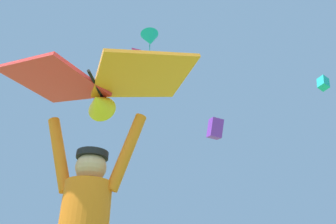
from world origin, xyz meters
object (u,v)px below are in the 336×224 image
distant_kite_teal_far_center (150,39)px  distant_kite_magenta_overhead_distant (138,51)px  held_stunt_kite (98,86)px  distant_kite_teal_mid_right (323,83)px  distant_kite_purple_high_left (215,128)px

distant_kite_teal_far_center → distant_kite_magenta_overhead_distant: bearing=116.4°
held_stunt_kite → distant_kite_teal_mid_right: (8.36, 21.68, 12.96)m
distant_kite_magenta_overhead_distant → held_stunt_kite: bearing=-70.6°
held_stunt_kite → distant_kite_purple_high_left: 13.63m
held_stunt_kite → distant_kite_teal_mid_right: distant_kite_teal_mid_right is taller
held_stunt_kite → distant_kite_magenta_overhead_distant: 24.67m
held_stunt_kite → distant_kite_magenta_overhead_distant: size_ratio=1.37×
held_stunt_kite → distant_kite_magenta_overhead_distant: (-6.26, 17.76, 15.94)m
distant_kite_purple_high_left → distant_kite_teal_far_center: bearing=-170.1°
distant_kite_teal_mid_right → held_stunt_kite: bearing=-111.1°
distant_kite_purple_high_left → distant_kite_teal_mid_right: size_ratio=0.88×
distant_kite_magenta_overhead_distant → distant_kite_purple_high_left: distant_kite_magenta_overhead_distant is taller
distant_kite_teal_mid_right → distant_kite_purple_high_left: bearing=-132.1°
distant_kite_magenta_overhead_distant → distant_kite_teal_mid_right: distant_kite_magenta_overhead_distant is taller
distant_kite_teal_far_center → distant_kite_teal_mid_right: (11.71, 9.79, 1.44)m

